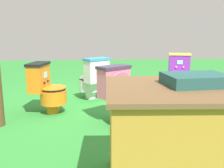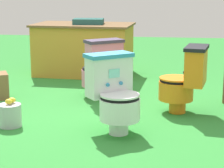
% 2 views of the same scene
% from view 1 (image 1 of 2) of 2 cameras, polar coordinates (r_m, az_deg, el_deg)
% --- Properties ---
extents(ground, '(14.00, 14.00, 0.00)m').
position_cam_1_polar(ground, '(3.87, 2.19, -5.40)').
color(ground, '#2D8433').
extents(toilet_pink, '(0.61, 0.63, 0.73)m').
position_cam_1_polar(toilet_pink, '(3.15, 1.68, -2.35)').
color(toilet_pink, pink).
rests_on(toilet_pink, ground).
extents(toilet_purple, '(0.50, 0.57, 0.73)m').
position_cam_1_polar(toilet_purple, '(5.20, 15.22, 2.80)').
color(toilet_purple, purple).
rests_on(toilet_purple, ground).
extents(toilet_orange, '(0.55, 0.48, 0.73)m').
position_cam_1_polar(toilet_orange, '(3.65, -14.71, -0.83)').
color(toilet_orange, orange).
rests_on(toilet_orange, ground).
extents(toilet_white, '(0.62, 0.64, 0.73)m').
position_cam_1_polar(toilet_white, '(4.28, -4.42, 1.33)').
color(toilet_white, white).
rests_on(toilet_white, ground).
extents(vendor_table, '(1.51, 0.95, 0.85)m').
position_cam_1_polar(vendor_table, '(1.97, 20.88, -11.32)').
color(vendor_table, '#B7842D').
rests_on(vendor_table, ground).
extents(small_crate, '(0.43, 0.41, 0.31)m').
position_cam_1_polar(small_crate, '(3.73, 21.23, -4.41)').
color(small_crate, brown).
rests_on(small_crate, ground).
extents(lemon_bucket, '(0.22, 0.22, 0.28)m').
position_cam_1_polar(lemon_bucket, '(4.44, 8.97, -1.74)').
color(lemon_bucket, '#B7B7BF').
rests_on(lemon_bucket, ground).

